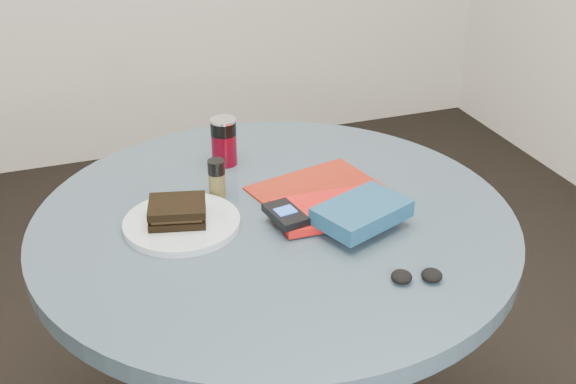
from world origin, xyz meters
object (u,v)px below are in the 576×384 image
object	(u,v)px
sandwich	(177,211)
magazine	(318,190)
table	(275,280)
soda_can	(224,142)
pepper_grinder	(217,178)
red_book	(326,211)
plate	(182,223)
mp3_player	(285,214)
headphones	(417,276)
novel	(362,212)

from	to	relation	value
sandwich	magazine	xyz separation A→B (m)	(0.32, 0.04, -0.03)
table	soda_can	size ratio (longest dim) A/B	8.81
pepper_grinder	magazine	bearing A→B (deg)	-14.18
magazine	red_book	xyz separation A→B (m)	(-0.03, -0.11, 0.01)
plate	sandwich	size ratio (longest dim) A/B	1.78
table	pepper_grinder	size ratio (longest dim) A/B	11.69
soda_can	mp3_player	size ratio (longest dim) A/B	1.05
plate	mp3_player	world-z (taller)	mp3_player
table	headphones	xyz separation A→B (m)	(0.17, -0.30, 0.17)
novel	headphones	world-z (taller)	novel
soda_can	novel	bearing A→B (deg)	-64.84
red_book	mp3_player	xyz separation A→B (m)	(-0.09, -0.01, 0.02)
sandwich	magazine	world-z (taller)	sandwich
red_book	novel	world-z (taller)	novel
novel	soda_can	bearing A→B (deg)	93.72
soda_can	novel	world-z (taller)	soda_can
table	mp3_player	size ratio (longest dim) A/B	9.23
pepper_grinder	mp3_player	size ratio (longest dim) A/B	0.79
plate	soda_can	xyz separation A→B (m)	(0.16, 0.25, 0.05)
mp3_player	headphones	size ratio (longest dim) A/B	1.08
soda_can	red_book	distance (m)	0.34
red_book	table	bearing A→B (deg)	160.01
novel	mp3_player	size ratio (longest dim) A/B	1.67
table	pepper_grinder	xyz separation A→B (m)	(-0.09, 0.12, 0.21)
headphones	red_book	bearing A→B (deg)	103.90
headphones	plate	bearing A→B (deg)	137.38
red_book	headphones	distance (m)	0.27
mp3_player	pepper_grinder	bearing A→B (deg)	118.76
sandwich	plate	bearing A→B (deg)	-21.97
plate	soda_can	world-z (taller)	soda_can
headphones	pepper_grinder	bearing A→B (deg)	120.84
plate	mp3_player	xyz separation A→B (m)	(0.20, -0.07, 0.02)
pepper_grinder	red_book	xyz separation A→B (m)	(0.19, -0.16, -0.03)
novel	mp3_player	xyz separation A→B (m)	(-0.14, 0.06, -0.01)
pepper_grinder	soda_can	bearing A→B (deg)	69.17
sandwich	soda_can	distance (m)	0.30
pepper_grinder	mp3_player	distance (m)	0.20
novel	headphones	size ratio (longest dim) A/B	1.80
plate	novel	size ratio (longest dim) A/B	1.30
plate	red_book	world-z (taller)	red_book
sandwich	headphones	world-z (taller)	sandwich
table	red_book	distance (m)	0.21
soda_can	table	bearing A→B (deg)	-83.10
table	red_book	size ratio (longest dim) A/B	4.84
novel	pepper_grinder	bearing A→B (deg)	114.02
soda_can	novel	size ratio (longest dim) A/B	0.63
table	red_book	world-z (taller)	red_book
magazine	soda_can	bearing A→B (deg)	114.37
novel	magazine	bearing A→B (deg)	75.31
soda_can	magazine	bearing A→B (deg)	-52.16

